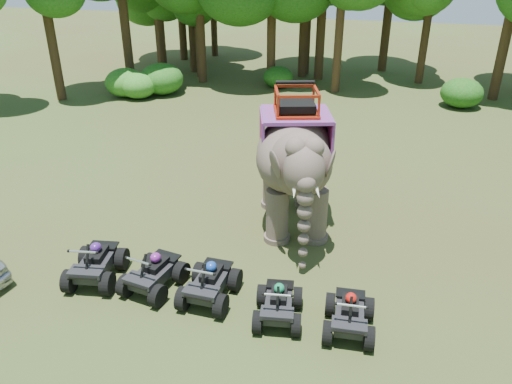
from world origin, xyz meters
TOP-DOWN VIEW (x-y plane):
  - ground at (0.00, 0.00)m, footprint 110.00×110.00m
  - elephant at (0.82, 2.99)m, footprint 4.08×6.17m
  - atv_0 at (-3.92, -1.83)m, footprint 1.66×2.07m
  - atv_1 at (-2.13, -1.77)m, footprint 1.57×1.97m
  - atv_2 at (-0.47, -1.78)m, footprint 1.35×1.83m
  - atv_3 at (1.51, -2.07)m, footprint 1.45×1.82m
  - atv_4 at (3.31, -2.01)m, footprint 1.37×1.78m
  - tree_0 at (0.00, 20.37)m, footprint 5.39×5.39m
  - tree_1 at (5.29, 24.34)m, footprint 5.30×5.30m
  - tree_2 at (9.70, 21.32)m, footprint 6.94×6.94m
  - tree_23 at (-16.18, 14.04)m, footprint 6.21×6.21m
  - tree_24 at (-13.59, 18.19)m, footprint 6.88×6.88m
  - tree_25 at (-10.05, 22.01)m, footprint 4.77×4.77m
  - tree_26 at (-4.57, 21.30)m, footprint 6.72×6.72m
  - tree_27 at (-13.15, 22.38)m, footprint 6.80×6.80m
  - tree_28 at (-11.01, 23.24)m, footprint 6.66×6.66m
  - tree_29 at (-9.28, 20.50)m, footprint 6.77×6.77m
  - tree_35 at (-11.56, 29.28)m, footprint 5.42×5.42m
  - tree_39 at (-13.50, 22.75)m, footprint 5.17×5.17m

SIDE VIEW (x-z plane):
  - ground at x=0.00m, z-range 0.00..0.00m
  - atv_3 at x=1.51m, z-range 0.00..1.22m
  - atv_4 at x=3.31m, z-range 0.00..1.25m
  - atv_1 at x=-2.13m, z-range 0.00..1.32m
  - atv_2 at x=-0.47m, z-range 0.00..1.34m
  - atv_0 at x=-3.92m, z-range 0.00..1.38m
  - elephant at x=0.82m, z-range 0.00..4.77m
  - tree_25 at x=-10.05m, z-range 0.00..6.81m
  - tree_39 at x=-13.50m, z-range 0.00..7.38m
  - tree_1 at x=5.29m, z-range 0.00..7.56m
  - tree_0 at x=0.00m, z-range 0.00..7.69m
  - tree_35 at x=-11.56m, z-range 0.00..7.74m
  - tree_23 at x=-16.18m, z-range 0.00..8.86m
  - tree_28 at x=-11.01m, z-range 0.00..9.51m
  - tree_26 at x=-4.57m, z-range 0.00..9.60m
  - tree_29 at x=-9.28m, z-range 0.00..9.67m
  - tree_27 at x=-13.15m, z-range 0.00..9.72m
  - tree_24 at x=-13.59m, z-range 0.00..9.84m
  - tree_2 at x=9.70m, z-range 0.00..9.92m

